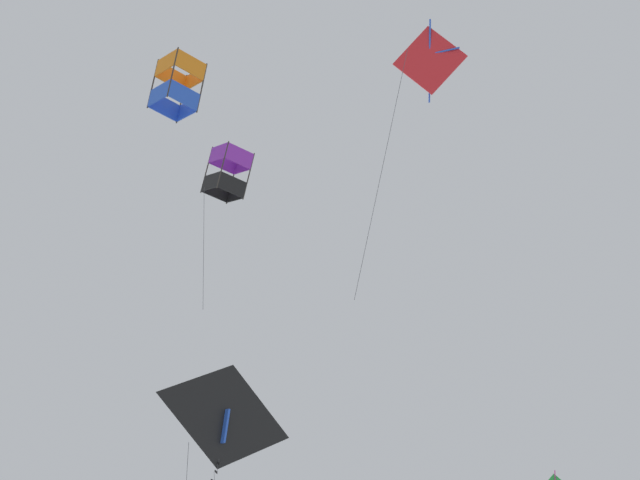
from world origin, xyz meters
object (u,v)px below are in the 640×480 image
at_px(kite_delta_far_centre, 223,418).
at_px(kite_box_low_drifter, 177,86).
at_px(kite_diamond_upper_right, 430,61).
at_px(kite_box_highest, 228,173).

bearing_deg(kite_delta_far_centre, kite_box_low_drifter, 103.14).
xyz_separation_m(kite_diamond_upper_right, kite_delta_far_centre, (7.17, -0.96, -10.20)).
distance_m(kite_box_highest, kite_delta_far_centre, 11.12).
height_order(kite_box_highest, kite_box_low_drifter, kite_box_low_drifter).
relative_size(kite_box_highest, kite_diamond_upper_right, 0.70).
height_order(kite_box_highest, kite_diamond_upper_right, kite_box_highest).
xyz_separation_m(kite_box_low_drifter, kite_delta_far_centre, (-2.98, 0.54, -13.92)).
distance_m(kite_box_highest, kite_diamond_upper_right, 9.46).
height_order(kite_box_low_drifter, kite_delta_far_centre, kite_box_low_drifter).
distance_m(kite_diamond_upper_right, kite_delta_far_centre, 12.50).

